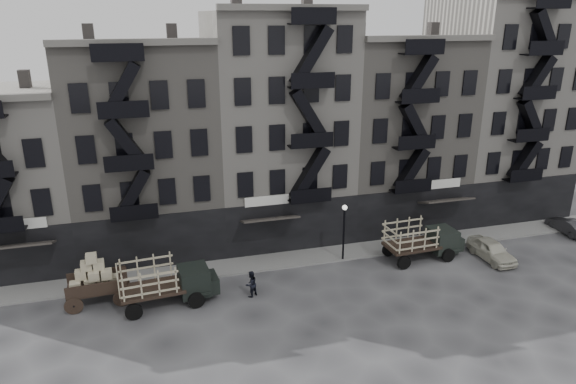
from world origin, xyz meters
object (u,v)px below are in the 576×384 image
object	(u,v)px
car_far	(568,226)
wagon	(94,276)
stake_truck_west	(165,279)
car_east	(492,250)
pedestrian_mid	(251,284)
stake_truck_east	(422,238)

from	to	relation	value
car_far	wagon	bearing A→B (deg)	2.21
stake_truck_west	car_east	xyz separation A→B (m)	(22.91, -0.19, -0.95)
car_far	pedestrian_mid	size ratio (longest dim) A/B	2.15
car_far	pedestrian_mid	bearing A→B (deg)	6.72
wagon	pedestrian_mid	distance (m)	9.52
wagon	car_east	size ratio (longest dim) A/B	0.93
wagon	stake_truck_west	distance (m)	4.36
wagon	stake_truck_west	bearing A→B (deg)	-21.09
stake_truck_east	car_east	bearing A→B (deg)	-19.69
stake_truck_west	pedestrian_mid	size ratio (longest dim) A/B	3.47
stake_truck_east	car_far	distance (m)	13.83
stake_truck_west	car_east	bearing A→B (deg)	-5.25
stake_truck_east	car_east	xyz separation A→B (m)	(4.85, -1.48, -0.93)
stake_truck_east	car_far	bearing A→B (deg)	1.01
car_east	car_far	xyz separation A→B (m)	(8.91, 2.37, -0.10)
stake_truck_east	pedestrian_mid	xyz separation A→B (m)	(-12.92, -1.85, -0.78)
car_far	stake_truck_west	bearing A→B (deg)	4.78
car_east	pedestrian_mid	xyz separation A→B (m)	(-17.77, -0.37, 0.15)
car_east	stake_truck_east	bearing A→B (deg)	161.72
stake_truck_west	stake_truck_east	distance (m)	18.10
stake_truck_west	pedestrian_mid	distance (m)	5.23
stake_truck_west	stake_truck_east	bearing A→B (deg)	-0.67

